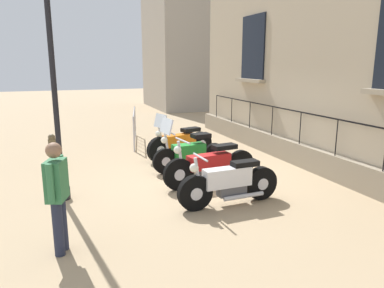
% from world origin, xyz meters
% --- Properties ---
extents(ground_plane, '(60.00, 60.00, 0.00)m').
position_xyz_m(ground_plane, '(0.00, 0.00, 0.00)').
color(ground_plane, tan).
extents(building_facade, '(0.82, 12.05, 7.89)m').
position_xyz_m(building_facade, '(-2.96, 0.00, 3.85)').
color(building_facade, tan).
rests_on(building_facade, ground_plane).
extents(motorcycle_orange, '(1.99, 0.75, 1.29)m').
position_xyz_m(motorcycle_orange, '(0.04, -1.70, 0.43)').
color(motorcycle_orange, black).
rests_on(motorcycle_orange, ground_plane).
extents(motorcycle_green, '(1.93, 0.73, 1.33)m').
position_xyz_m(motorcycle_green, '(0.18, -0.59, 0.44)').
color(motorcycle_green, black).
rests_on(motorcycle_green, ground_plane).
extents(motorcycle_red, '(2.20, 0.64, 1.05)m').
position_xyz_m(motorcycle_red, '(0.12, 0.54, 0.43)').
color(motorcycle_red, black).
rests_on(motorcycle_red, ground_plane).
extents(motorcycle_white, '(2.02, 0.57, 0.98)m').
position_xyz_m(motorcycle_white, '(0.26, 1.71, 0.41)').
color(motorcycle_white, black).
rests_on(motorcycle_white, ground_plane).
extents(lamppost, '(0.29, 0.99, 4.97)m').
position_xyz_m(lamppost, '(3.13, 0.33, 3.38)').
color(lamppost, black).
rests_on(lamppost, ground_plane).
extents(crowd_barrier, '(0.58, 2.47, 1.05)m').
position_xyz_m(crowd_barrier, '(0.78, -4.21, 0.57)').
color(crowd_barrier, '#B7B7BF').
rests_on(crowd_barrier, ground_plane).
extents(bollard, '(0.18, 0.18, 0.89)m').
position_xyz_m(bollard, '(3.28, -1.86, 0.45)').
color(bollard, brown).
rests_on(bollard, ground_plane).
extents(pedestrian_standing, '(0.32, 0.51, 1.56)m').
position_xyz_m(pedestrian_standing, '(3.19, 2.46, 0.87)').
color(pedestrian_standing, '#23283D').
rests_on(pedestrian_standing, ground_plane).
extents(distant_building, '(5.59, 5.14, 10.45)m').
position_xyz_m(distant_building, '(-5.00, -13.19, 5.23)').
color(distant_building, '#9E9384').
rests_on(distant_building, ground_plane).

